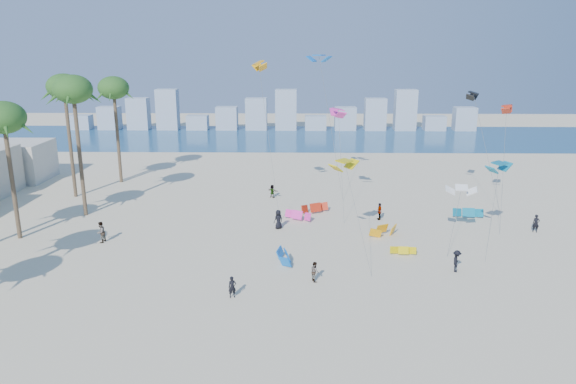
{
  "coord_description": "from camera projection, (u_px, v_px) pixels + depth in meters",
  "views": [
    {
      "loc": [
        3.81,
        -29.69,
        17.03
      ],
      "look_at": [
        3.0,
        16.0,
        4.5
      ],
      "focal_mm": 33.28,
      "sensor_mm": 36.0,
      "label": 1
    }
  ],
  "objects": [
    {
      "name": "distant_skyline",
      "position": [
        274.0,
        115.0,
        111.47
      ],
      "size": [
        85.0,
        3.0,
        8.4
      ],
      "color": "#9EADBF",
      "rests_on": "ground"
    },
    {
      "name": "grounded_kites",
      "position": [
        357.0,
        225.0,
        51.18
      ],
      "size": [
        20.87,
        16.06,
        1.01
      ],
      "color": "blue",
      "rests_on": "ground"
    },
    {
      "name": "ocean",
      "position": [
        278.0,
        138.0,
        102.62
      ],
      "size": [
        220.0,
        220.0,
        0.0
      ],
      "primitive_type": "plane",
      "color": "navy",
      "rests_on": "ground"
    },
    {
      "name": "kitesurfers_far",
      "position": [
        305.0,
        223.0,
        50.31
      ],
      "size": [
        40.95,
        22.09,
        1.93
      ],
      "color": "black",
      "rests_on": "ground"
    },
    {
      "name": "kitesurfer_mid",
      "position": [
        315.0,
        271.0,
        39.85
      ],
      "size": [
        0.78,
        0.88,
        1.52
      ],
      "primitive_type": "imported",
      "rotation": [
        0.0,
        0.0,
        1.89
      ],
      "color": "gray",
      "rests_on": "ground"
    },
    {
      "name": "palm_row",
      "position": [
        7.0,
        113.0,
        46.16
      ],
      "size": [
        10.96,
        44.8,
        14.37
      ],
      "color": "brown",
      "rests_on": "ground"
    },
    {
      "name": "flying_kites",
      "position": [
        390.0,
        111.0,
        51.69
      ],
      "size": [
        26.88,
        25.37,
        16.54
      ],
      "color": "#DBC20B",
      "rests_on": "ground"
    },
    {
      "name": "ground",
      "position": [
        235.0,
        329.0,
        33.2
      ],
      "size": [
        220.0,
        220.0,
        0.0
      ],
      "primitive_type": "plane",
      "color": "beige",
      "rests_on": "ground"
    },
    {
      "name": "kitesurfer_near",
      "position": [
        232.0,
        287.0,
        37.23
      ],
      "size": [
        0.66,
        0.53,
        1.55
      ],
      "primitive_type": "imported",
      "rotation": [
        0.0,
        0.0,
        0.32
      ],
      "color": "black",
      "rests_on": "ground"
    }
  ]
}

